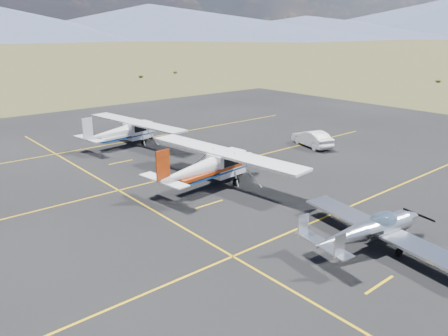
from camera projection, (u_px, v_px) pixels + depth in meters
name	position (u px, v px, depth m)	size (l,w,h in m)	color
ground	(349.00, 233.00, 21.85)	(1600.00, 1600.00, 0.00)	#383D1C
apron	(253.00, 195.00, 26.95)	(72.00, 72.00, 0.02)	black
aircraft_low_wing	(372.00, 229.00, 20.12)	(6.67, 9.20, 1.99)	silver
aircraft_cessna	(211.00, 165.00, 28.04)	(7.64, 12.66, 3.19)	white
aircraft_plain	(125.00, 131.00, 37.92)	(7.13, 11.78, 2.97)	silver
sedan	(312.00, 138.00, 37.76)	(1.49, 4.27, 1.41)	silver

